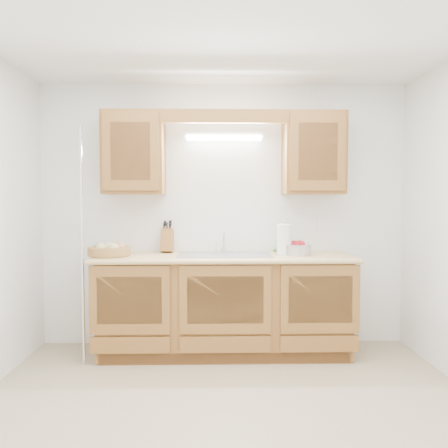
{
  "coord_description": "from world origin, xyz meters",
  "views": [
    {
      "loc": [
        -0.09,
        -2.73,
        1.39
      ],
      "look_at": [
        -0.01,
        0.85,
        1.2
      ],
      "focal_mm": 35.0,
      "sensor_mm": 36.0,
      "label": 1
    }
  ],
  "objects_px": {
    "apple_bowl": "(297,249)",
    "knife_block": "(167,240)",
    "fruit_basket": "(109,250)",
    "paper_towel": "(284,240)"
  },
  "relations": [
    {
      "from": "apple_bowl",
      "to": "knife_block",
      "type": "bearing_deg",
      "value": 168.95
    },
    {
      "from": "fruit_basket",
      "to": "knife_block",
      "type": "relative_size",
      "value": 1.5
    },
    {
      "from": "knife_block",
      "to": "apple_bowl",
      "type": "height_order",
      "value": "knife_block"
    },
    {
      "from": "paper_towel",
      "to": "apple_bowl",
      "type": "xyz_separation_m",
      "value": [
        0.12,
        0.0,
        -0.08
      ]
    },
    {
      "from": "fruit_basket",
      "to": "apple_bowl",
      "type": "xyz_separation_m",
      "value": [
        1.69,
        0.02,
        0.01
      ]
    },
    {
      "from": "paper_towel",
      "to": "fruit_basket",
      "type": "bearing_deg",
      "value": -179.37
    },
    {
      "from": "fruit_basket",
      "to": "paper_towel",
      "type": "relative_size",
      "value": 1.44
    },
    {
      "from": "knife_block",
      "to": "paper_towel",
      "type": "bearing_deg",
      "value": -9.3
    },
    {
      "from": "fruit_basket",
      "to": "knife_block",
      "type": "bearing_deg",
      "value": 27.38
    },
    {
      "from": "paper_towel",
      "to": "apple_bowl",
      "type": "bearing_deg",
      "value": 1.46
    }
  ]
}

